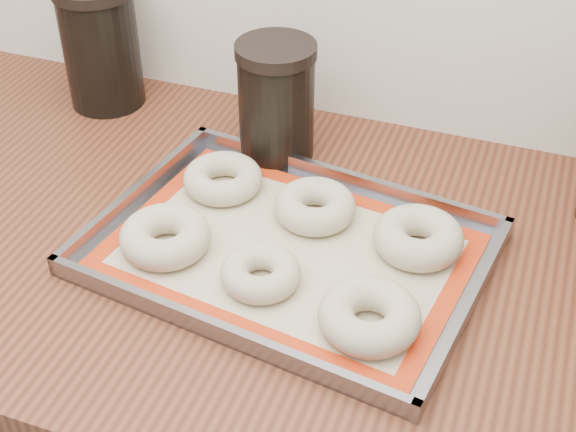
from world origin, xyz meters
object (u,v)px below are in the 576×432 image
at_px(bagel_front_left, 165,237).
at_px(baking_tray, 288,250).
at_px(bagel_back_right, 418,237).
at_px(bagel_front_mid, 261,273).
at_px(bagel_back_left, 223,178).
at_px(bagel_back_mid, 315,206).
at_px(canister_left, 101,45).
at_px(bagel_front_right, 369,316).
at_px(canister_mid, 276,101).

bearing_deg(bagel_front_left, baking_tray, 17.85).
height_order(baking_tray, bagel_back_right, bagel_back_right).
relative_size(bagel_front_left, bagel_front_mid, 1.19).
xyz_separation_m(bagel_back_left, bagel_back_mid, (0.14, -0.02, 0.00)).
height_order(bagel_back_mid, canister_left, canister_left).
bearing_deg(bagel_back_mid, bagel_front_right, -54.72).
bearing_deg(bagel_back_left, canister_left, 149.01).
bearing_deg(bagel_back_mid, canister_left, 156.10).
relative_size(bagel_back_left, canister_left, 0.55).
bearing_deg(canister_left, bagel_back_mid, -23.90).
xyz_separation_m(bagel_back_mid, bagel_back_right, (0.14, -0.02, 0.00)).
xyz_separation_m(bagel_back_left, canister_left, (-0.27, 0.16, 0.08)).
relative_size(bagel_front_right, canister_mid, 0.66).
xyz_separation_m(bagel_front_mid, canister_mid, (-0.08, 0.27, 0.06)).
bearing_deg(bagel_front_mid, bagel_front_right, -11.40).
distance_m(bagel_front_left, bagel_back_mid, 0.19).
height_order(baking_tray, bagel_front_mid, bagel_front_mid).
height_order(bagel_front_mid, bagel_back_right, bagel_back_right).
relative_size(baking_tray, canister_left, 2.61).
relative_size(bagel_front_mid, canister_mid, 0.55).
bearing_deg(bagel_front_left, bagel_back_left, 83.83).
distance_m(bagel_back_left, bagel_back_right, 0.27).
xyz_separation_m(bagel_front_left, canister_mid, (0.05, 0.25, 0.06)).
height_order(bagel_front_mid, bagel_back_mid, bagel_back_mid).
height_order(bagel_back_right, canister_mid, canister_mid).
xyz_separation_m(bagel_front_mid, bagel_back_mid, (0.02, 0.14, 0.00)).
distance_m(bagel_front_right, bagel_back_right, 0.15).
distance_m(baking_tray, bagel_front_right, 0.16).
height_order(bagel_back_left, bagel_back_mid, bagel_back_mid).
relative_size(baking_tray, bagel_front_mid, 5.38).
relative_size(baking_tray, bagel_front_left, 4.53).
distance_m(bagel_front_left, bagel_front_right, 0.27).
bearing_deg(baking_tray, bagel_back_right, 21.40).
xyz_separation_m(bagel_back_right, canister_left, (-0.54, 0.20, 0.07)).
distance_m(baking_tray, bagel_back_left, 0.16).
height_order(bagel_front_mid, canister_left, canister_left).
height_order(bagel_front_left, bagel_back_right, bagel_back_right).
xyz_separation_m(bagel_front_right, bagel_back_right, (0.02, 0.15, 0.00)).
bearing_deg(bagel_front_left, canister_left, 130.29).
bearing_deg(bagel_front_left, bagel_back_mid, 38.81).
relative_size(canister_left, canister_mid, 1.13).
bearing_deg(canister_mid, bagel_front_right, -53.60).
distance_m(baking_tray, bagel_back_right, 0.16).
xyz_separation_m(canister_left, canister_mid, (0.30, -0.05, -0.01)).
xyz_separation_m(bagel_front_right, bagel_back_left, (-0.25, 0.18, -0.00)).
height_order(bagel_back_mid, bagel_back_right, bagel_back_right).
relative_size(bagel_back_left, bagel_back_mid, 1.02).
bearing_deg(bagel_back_mid, bagel_back_left, 172.62).
relative_size(bagel_back_mid, bagel_back_right, 0.95).
distance_m(baking_tray, bagel_back_mid, 0.08).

